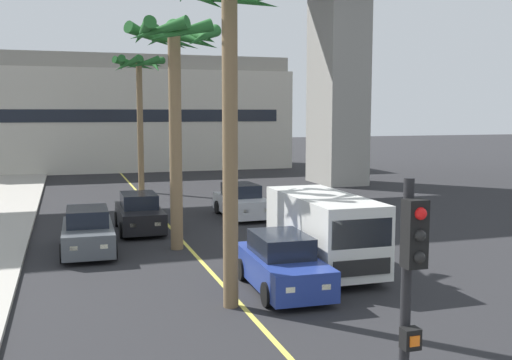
% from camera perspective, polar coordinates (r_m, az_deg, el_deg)
% --- Properties ---
extents(lane_stripe_center, '(0.14, 56.00, 0.01)m').
position_cam_1_polar(lane_stripe_center, '(23.98, -7.28, -5.41)').
color(lane_stripe_center, '#DBCC4C').
rests_on(lane_stripe_center, ground).
extents(pier_building_backdrop, '(29.55, 8.04, 9.58)m').
position_cam_1_polar(pier_building_backdrop, '(53.33, -13.22, 6.10)').
color(pier_building_backdrop, beige).
rests_on(pier_building_backdrop, ground).
extents(car_queue_front, '(1.90, 4.13, 1.56)m').
position_cam_1_polar(car_queue_front, '(21.98, -15.65, -4.79)').
color(car_queue_front, '#4C5156').
rests_on(car_queue_front, ground).
extents(car_queue_second, '(1.86, 4.11, 1.56)m').
position_cam_1_polar(car_queue_second, '(25.42, -10.99, -3.16)').
color(car_queue_second, black).
rests_on(car_queue_second, ground).
extents(car_queue_third, '(1.93, 4.15, 1.56)m').
position_cam_1_polar(car_queue_third, '(16.84, 2.47, -7.99)').
color(car_queue_third, navy).
rests_on(car_queue_third, ground).
extents(car_queue_fourth, '(1.93, 4.15, 1.56)m').
position_cam_1_polar(car_queue_fourth, '(28.24, -1.37, -2.08)').
color(car_queue_fourth, '#B7BABF').
rests_on(car_queue_fourth, ground).
extents(delivery_van, '(2.18, 5.26, 2.36)m').
position_cam_1_polar(delivery_van, '(18.85, 6.42, -4.69)').
color(delivery_van, silver).
rests_on(delivery_van, ground).
extents(traffic_light_median_near, '(0.24, 0.37, 4.20)m').
position_cam_1_polar(traffic_light_median_near, '(7.11, 14.29, -11.86)').
color(traffic_light_median_near, black).
rests_on(traffic_light_median_near, ground).
extents(palm_tree_near_median, '(3.24, 3.23, 8.34)m').
position_cam_1_polar(palm_tree_near_median, '(37.40, -10.99, 9.36)').
color(palm_tree_near_median, brown).
rests_on(palm_tree_near_median, ground).
extents(palm_tree_mid_median, '(2.74, 2.75, 8.89)m').
position_cam_1_polar(palm_tree_mid_median, '(28.42, -7.87, 10.78)').
color(palm_tree_mid_median, brown).
rests_on(palm_tree_mid_median, ground).
extents(palm_tree_far_median, '(3.45, 3.49, 8.13)m').
position_cam_1_polar(palm_tree_far_median, '(21.53, -7.64, 10.53)').
color(palm_tree_far_median, brown).
rests_on(palm_tree_far_median, ground).
extents(palm_tree_farthest_median, '(3.30, 3.38, 8.33)m').
position_cam_1_polar(palm_tree_farthest_median, '(14.95, -2.54, 13.09)').
color(palm_tree_farthest_median, brown).
rests_on(palm_tree_farthest_median, ground).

